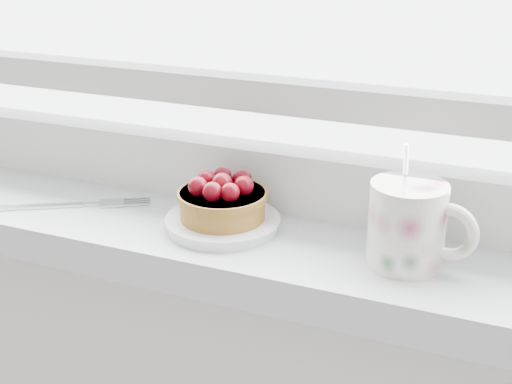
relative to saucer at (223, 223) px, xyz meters
The scene contains 4 objects.
saucer is the anchor object (origin of this frame).
raspberry_tart 0.03m from the saucer, 14.46° to the right, with size 0.10×0.10×0.05m.
floral_mug 0.20m from the saucer, ahead, with size 0.11×0.08×0.12m.
fork 0.19m from the saucer, behind, with size 0.16×0.10×0.00m.
Camera 1 is at (0.26, 1.26, 1.26)m, focal length 50.00 mm.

